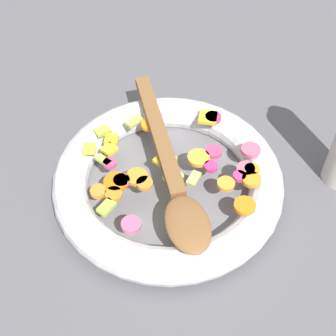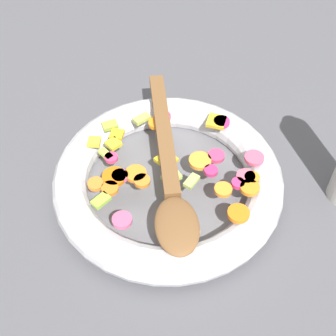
% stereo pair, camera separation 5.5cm
% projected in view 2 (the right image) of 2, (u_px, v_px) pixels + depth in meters
% --- Properties ---
extents(ground_plane, '(4.00, 4.00, 0.00)m').
position_uv_depth(ground_plane, '(168.00, 190.00, 0.70)').
color(ground_plane, '#4C4C51').
extents(skillet, '(0.33, 0.33, 0.05)m').
position_uv_depth(skillet, '(168.00, 180.00, 0.68)').
color(skillet, slate).
rests_on(skillet, ground_plane).
extents(chopped_vegetables, '(0.26, 0.27, 0.01)m').
position_uv_depth(chopped_vegetables, '(174.00, 168.00, 0.65)').
color(chopped_vegetables, orange).
rests_on(chopped_vegetables, skillet).
extents(wooden_spoon, '(0.30, 0.22, 0.01)m').
position_uv_depth(wooden_spoon, '(170.00, 173.00, 0.63)').
color(wooden_spoon, brown).
rests_on(wooden_spoon, chopped_vegetables).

